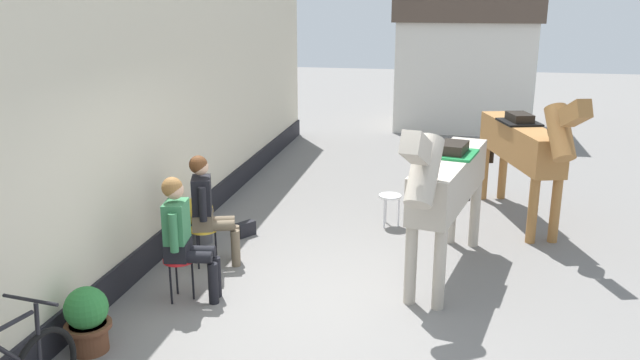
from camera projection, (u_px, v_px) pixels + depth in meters
ground_plane at (369, 216)px, 9.68m from camera, size 40.00×40.00×0.00m
pub_facade_wall at (163, 129)px, 8.32m from camera, size 0.34×14.00×3.40m
distant_cottage at (464, 54)px, 15.79m from camera, size 3.40×2.60×3.50m
seated_visitor_near at (183, 233)px, 6.81m from camera, size 0.61×0.49×1.39m
seated_visitor_far at (208, 205)px, 7.72m from camera, size 0.61×0.49×1.39m
saddled_horse_near at (447, 182)px, 7.31m from camera, size 0.93×2.95×2.06m
saddled_horse_far at (524, 144)px, 9.14m from camera, size 1.11×2.91×2.06m
flower_planter_near at (87, 318)px, 5.92m from camera, size 0.43×0.43×0.64m
flower_planter_far at (199, 219)px, 8.56m from camera, size 0.43×0.43×0.64m
spare_stool_white at (390, 199)px, 9.16m from camera, size 0.32×0.32×0.46m
satchel_bag at (246, 229)px, 8.84m from camera, size 0.25×0.30×0.20m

